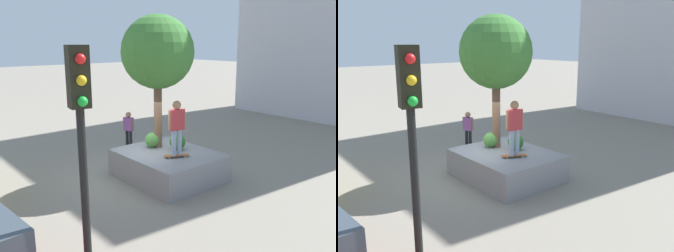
{
  "view_description": "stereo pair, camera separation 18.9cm",
  "coord_description": "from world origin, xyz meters",
  "views": [
    {
      "loc": [
        -9.28,
        7.12,
        4.48
      ],
      "look_at": [
        -0.59,
        -0.31,
        1.8
      ],
      "focal_mm": 38.4,
      "sensor_mm": 36.0,
      "label": 1
    },
    {
      "loc": [
        -9.41,
        6.97,
        4.48
      ],
      "look_at": [
        -0.59,
        -0.31,
        1.8
      ],
      "focal_mm": 38.4,
      "sensor_mm": 36.0,
      "label": 2
    }
  ],
  "objects": [
    {
      "name": "plaza_tree",
      "position": [
        0.13,
        -0.47,
        4.13
      ],
      "size": [
        2.44,
        2.44,
        4.48
      ],
      "color": "brown",
      "rests_on": "planter_ledge"
    },
    {
      "name": "skateboard",
      "position": [
        -1.17,
        -0.17,
        0.95
      ],
      "size": [
        0.55,
        0.81,
        0.07
      ],
      "color": "brown",
      "rests_on": "planter_ledge"
    },
    {
      "name": "boxwood_shrub",
      "position": [
        0.24,
        -0.29,
        1.15
      ],
      "size": [
        0.51,
        0.51,
        0.51
      ],
      "primitive_type": "sphere",
      "color": "#4C8C3D",
      "rests_on": "planter_ledge"
    },
    {
      "name": "ground_plane",
      "position": [
        0.0,
        0.0,
        0.0
      ],
      "size": [
        120.0,
        120.0,
        0.0
      ],
      "primitive_type": "plane",
      "color": "gray"
    },
    {
      "name": "hedge_clump",
      "position": [
        -0.58,
        -0.75,
        1.17
      ],
      "size": [
        0.54,
        0.54,
        0.54
      ],
      "primitive_type": "sphere",
      "color": "#2D6628",
      "rests_on": "planter_ledge"
    },
    {
      "name": "planter_ledge",
      "position": [
        -0.59,
        -0.31,
        0.45
      ],
      "size": [
        3.25,
        2.67,
        0.9
      ],
      "primitive_type": "cube",
      "color": "gray",
      "rests_on": "ground"
    },
    {
      "name": "skateboarder",
      "position": [
        -1.17,
        -0.17,
        1.98
      ],
      "size": [
        0.3,
        0.58,
        1.75
      ],
      "color": "#8C9EB7",
      "rests_on": "skateboard"
    },
    {
      "name": "pedestrian_crossing",
      "position": [
        3.29,
        -1.39,
        0.9
      ],
      "size": [
        0.48,
        0.34,
        1.55
      ],
      "color": "black",
      "rests_on": "ground"
    },
    {
      "name": "traffic_light_median",
      "position": [
        -4.81,
        4.89,
        3.04
      ],
      "size": [
        0.36,
        0.32,
        4.45
      ],
      "color": "black",
      "rests_on": "ground"
    }
  ]
}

